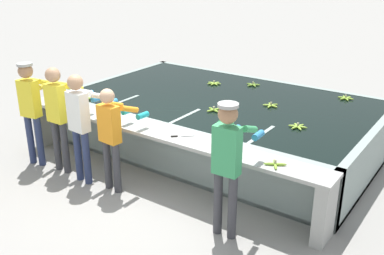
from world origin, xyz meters
name	(u,v)px	position (x,y,z in m)	size (l,w,h in m)	color
ground_plane	(148,188)	(0.00, 0.00, 0.00)	(80.00, 80.00, 0.00)	gray
wash_tank	(222,121)	(0.00, 2.09, 0.43)	(5.37, 3.30, 0.86)	gray
work_ledge	(156,144)	(0.00, 0.23, 0.64)	(5.37, 0.45, 0.86)	#9E9E99
worker_0	(32,104)	(-2.05, -0.37, 1.04)	(0.47, 0.74, 1.70)	navy
worker_1	(59,110)	(-1.49, -0.29, 1.02)	(0.41, 0.72, 1.70)	#38383D
worker_2	(81,119)	(-0.94, -0.34, 1.01)	(0.43, 0.72, 1.68)	navy
worker_3	(112,131)	(-0.39, -0.27, 0.92)	(0.44, 0.72, 1.55)	#38383D
worker_4	(228,157)	(1.55, -0.31, 1.05)	(0.42, 0.73, 1.72)	#38383D
banana_bunch_floating_0	(271,105)	(0.90, 2.19, 0.88)	(0.28, 0.27, 0.08)	#93BC3D
banana_bunch_floating_1	(298,127)	(1.66, 1.52, 0.88)	(0.28, 0.28, 0.08)	#93BC3D
banana_bunch_floating_2	(346,98)	(1.81, 3.31, 0.88)	(0.28, 0.27, 0.08)	#8CB738
banana_bunch_floating_3	(253,85)	(0.06, 3.14, 0.88)	(0.27, 0.28, 0.08)	#75A333
banana_bunch_floating_4	(91,98)	(-1.90, 0.74, 0.88)	(0.28, 0.28, 0.08)	#8CB738
banana_bunch_floating_5	(214,83)	(-0.61, 2.78, 0.88)	(0.28, 0.28, 0.08)	#93BC3D
banana_bunch_floating_6	(214,110)	(0.24, 1.44, 0.88)	(0.27, 0.27, 0.08)	#8CB738
banana_bunch_ledge_0	(275,164)	(1.94, 0.16, 0.88)	(0.26, 0.26, 0.08)	#8CB738
knife_0	(231,147)	(1.23, 0.30, 0.87)	(0.32, 0.19, 0.02)	silver
knife_1	(179,136)	(0.43, 0.22, 0.87)	(0.27, 0.26, 0.02)	silver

